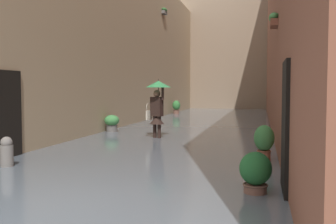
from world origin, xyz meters
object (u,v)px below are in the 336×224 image
Objects in this scene: potted_plant_far_left at (255,174)px; potted_plant_near_right at (176,107)px; person_wading at (157,100)px; mooring_bollard at (7,155)px; potted_plant_near_left at (264,142)px; potted_plant_far_right at (112,124)px.

potted_plant_near_right is (5.37, -18.83, 0.14)m from potted_plant_far_left.
person_wading reaches higher than potted_plant_near_right.
person_wading is 2.77× the size of mooring_bollard.
potted_plant_near_left reaches higher than mooring_bollard.
potted_plant_near_left is at bearing -92.90° from potted_plant_far_left.
potted_plant_far_left is 0.77× the size of potted_plant_near_right.
potted_plant_near_right is 1.33× the size of mooring_bollard.
potted_plant_far_right is 11.14m from potted_plant_near_right.
potted_plant_far_left is at bearing 125.35° from potted_plant_far_right.
potted_plant_near_right reaches higher than potted_plant_near_left.
person_wading is 2.08× the size of potted_plant_near_right.
person_wading reaches higher than potted_plant_far_left.
potted_plant_far_left is 9.43m from potted_plant_far_right.
mooring_bollard is (5.12, -0.93, -0.06)m from potted_plant_far_left.
person_wading is 5.76m from mooring_bollard.
potted_plant_near_left is (-5.60, 4.77, 0.10)m from potted_plant_far_right.
potted_plant_near_left is at bearing 139.61° from potted_plant_far_right.
person_wading reaches higher than potted_plant_far_right.
person_wading is 2.71× the size of potted_plant_far_right.
potted_plant_near_right is (5.52, -15.91, 0.02)m from potted_plant_near_left.
potted_plant_far_left reaches higher than potted_plant_far_right.
potted_plant_far_left is at bearing 105.92° from potted_plant_near_right.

